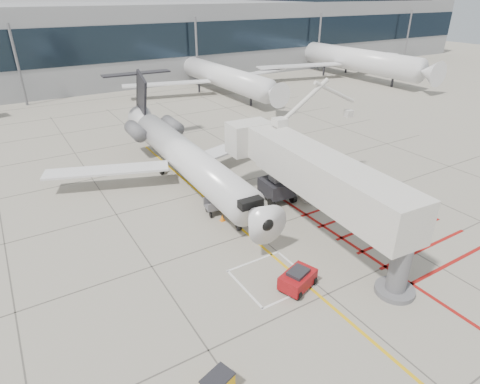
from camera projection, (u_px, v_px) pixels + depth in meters
ground_plane at (287, 260)px, 26.82m from camera, size 260.00×260.00×0.00m
regional_jet at (196, 149)px, 34.01m from camera, size 25.90×32.14×8.20m
jet_bridge at (328, 187)px, 27.57m from camera, size 10.96×20.77×8.05m
pushback_tug at (298, 279)px, 24.00m from camera, size 2.62×2.09×1.33m
baggage_cart at (218, 205)px, 32.20m from camera, size 2.30×1.67×1.33m
ground_power_unit at (315, 187)px, 34.38m from camera, size 2.95×2.12×2.11m
cone_nose at (222, 218)px, 31.25m from camera, size 0.39×0.39×0.54m
cone_side at (246, 197)px, 34.51m from camera, size 0.31×0.31×0.43m
terminal_building at (118, 41)px, 81.69m from camera, size 180.00×28.00×14.00m
terminal_glass_band at (140, 43)px, 70.53m from camera, size 180.00×0.10×6.00m
terminal_dome at (338, 0)px, 106.60m from camera, size 40.00×28.00×28.00m
bg_aircraft_c at (217, 61)px, 68.73m from camera, size 32.58×36.20×10.86m
bg_aircraft_d at (345, 43)px, 82.32m from camera, size 39.14×43.49×13.05m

